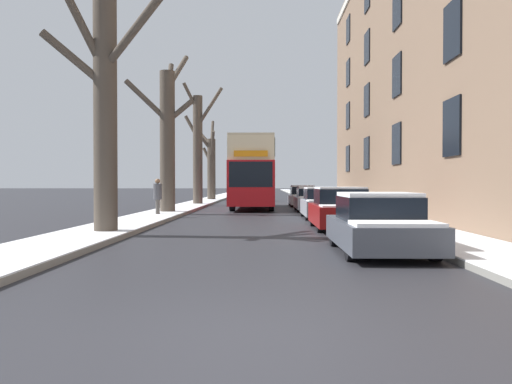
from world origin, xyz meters
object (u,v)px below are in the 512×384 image
(bare_tree_left_0, at_px, (105,101))
(bare_tree_left_2, at_px, (198,147))
(bare_tree_left_1, at_px, (167,134))
(bare_tree_left_3, at_px, (211,164))
(pedestrian_left_sidewalk, at_px, (158,196))
(double_decker_bus, at_px, (253,170))
(parked_car_2, at_px, (322,204))
(parked_car_4, at_px, (302,197))
(parked_car_1, at_px, (340,210))
(parked_car_3, at_px, (311,200))
(parked_car_0, at_px, (379,225))

(bare_tree_left_0, height_order, bare_tree_left_2, bare_tree_left_2)
(bare_tree_left_1, xyz_separation_m, bare_tree_left_3, (0.06, 19.37, -0.76))
(bare_tree_left_0, bearing_deg, pedestrian_left_sidewalk, 91.47)
(bare_tree_left_0, xyz_separation_m, double_decker_bus, (3.97, 16.40, -1.61))
(bare_tree_left_2, height_order, bare_tree_left_3, bare_tree_left_2)
(parked_car_2, height_order, parked_car_4, parked_car_4)
(double_decker_bus, bearing_deg, bare_tree_left_3, 107.11)
(bare_tree_left_3, xyz_separation_m, parked_car_4, (7.41, -10.13, -2.61))
(parked_car_1, height_order, parked_car_2, parked_car_1)
(bare_tree_left_0, height_order, parked_car_1, bare_tree_left_0)
(parked_car_3, bearing_deg, bare_tree_left_0, -118.63)
(bare_tree_left_0, height_order, parked_car_2, bare_tree_left_0)
(bare_tree_left_0, bearing_deg, parked_car_3, 61.37)
(parked_car_4, bearing_deg, double_decker_bus, -135.86)
(bare_tree_left_2, height_order, double_decker_bus, bare_tree_left_2)
(bare_tree_left_2, distance_m, parked_car_0, 24.90)
(bare_tree_left_3, xyz_separation_m, double_decker_bus, (4.11, -13.34, -0.87))
(parked_car_1, bearing_deg, pedestrian_left_sidewalk, 142.40)
(bare_tree_left_0, distance_m, parked_car_0, 8.75)
(bare_tree_left_3, distance_m, pedestrian_left_sidewalk, 21.80)
(parked_car_3, relative_size, pedestrian_left_sidewalk, 2.31)
(parked_car_3, bearing_deg, parked_car_0, -90.00)
(double_decker_bus, relative_size, parked_car_4, 2.23)
(bare_tree_left_0, distance_m, bare_tree_left_2, 20.06)
(parked_car_0, relative_size, pedestrian_left_sidewalk, 2.23)
(parked_car_0, bearing_deg, pedestrian_left_sidewalk, 122.92)
(bare_tree_left_2, relative_size, parked_car_1, 2.13)
(bare_tree_left_0, bearing_deg, parked_car_4, 69.64)
(bare_tree_left_2, relative_size, double_decker_bus, 0.84)
(bare_tree_left_0, xyz_separation_m, parked_car_2, (7.28, 7.63, -3.36))
(double_decker_bus, bearing_deg, bare_tree_left_1, -124.67)
(bare_tree_left_0, relative_size, double_decker_bus, 0.71)
(parked_car_4, bearing_deg, parked_car_3, -90.00)
(bare_tree_left_2, bearing_deg, bare_tree_left_0, -90.05)
(bare_tree_left_0, bearing_deg, bare_tree_left_1, 91.11)
(bare_tree_left_0, distance_m, parked_car_1, 8.33)
(bare_tree_left_3, height_order, double_decker_bus, bare_tree_left_3)
(parked_car_2, bearing_deg, pedestrian_left_sidewalk, 176.72)
(parked_car_2, xyz_separation_m, parked_car_3, (-0.00, 5.70, -0.01))
(bare_tree_left_2, height_order, parked_car_4, bare_tree_left_2)
(bare_tree_left_0, xyz_separation_m, parked_car_0, (7.28, -3.50, -3.38))
(double_decker_bus, xyz_separation_m, parked_car_0, (3.31, -19.90, -1.77))
(bare_tree_left_2, height_order, parked_car_3, bare_tree_left_2)
(bare_tree_left_3, bearing_deg, parked_car_3, -65.68)
(parked_car_2, bearing_deg, parked_car_3, 90.00)
(bare_tree_left_2, bearing_deg, bare_tree_left_1, -91.29)
(bare_tree_left_0, height_order, bare_tree_left_1, bare_tree_left_1)
(parked_car_1, bearing_deg, double_decker_bus, 103.19)
(bare_tree_left_1, distance_m, parked_car_2, 8.65)
(bare_tree_left_1, distance_m, parked_car_1, 11.51)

